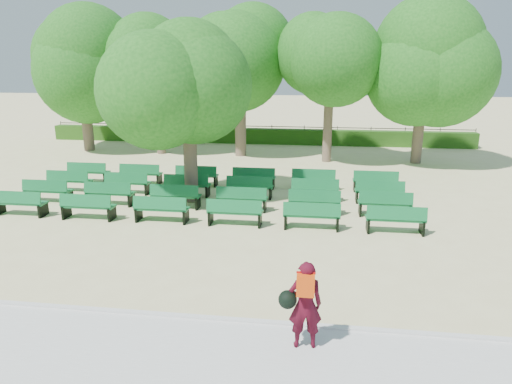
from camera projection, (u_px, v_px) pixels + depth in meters
ground at (196, 214)px, 14.85m from camera, size 120.00×120.00×0.00m
paving at (84, 348)px, 7.78m from camera, size 30.00×2.20×0.06m
curb at (113, 312)px, 8.87m from camera, size 30.00×0.12×0.10m
hedge at (255, 136)px, 28.09m from camera, size 26.00×0.70×0.90m
fence at (256, 142)px, 28.59m from camera, size 26.00×0.10×1.02m
tree_line at (245, 156)px, 24.39m from camera, size 21.80×6.80×7.04m
bench_array at (214, 200)px, 16.08m from camera, size 1.67×0.54×1.05m
tree_among at (187, 79)px, 15.10m from camera, size 4.60×4.60×6.30m
person at (304, 304)px, 7.57m from camera, size 0.75×0.47×1.56m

